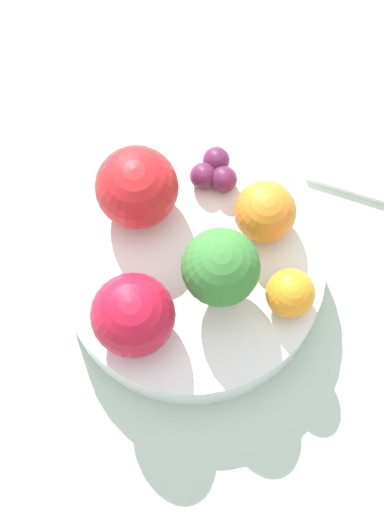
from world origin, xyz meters
The scene contains 9 objects.
ground_plane centered at (0.00, 0.00, 0.00)m, with size 6.00×6.00×0.00m, color gray.
table_surface centered at (0.00, 0.00, 0.01)m, with size 1.20×1.20×0.02m.
bowl centered at (0.00, 0.00, 0.04)m, with size 0.19×0.19×0.04m.
broccoli centered at (0.03, -0.01, 0.10)m, with size 0.05×0.05×0.07m.
apple_red centered at (-0.06, 0.02, 0.09)m, with size 0.06×0.06×0.06m.
apple_green centered at (-0.01, -0.06, 0.09)m, with size 0.06×0.06×0.06m.
orange_front centered at (0.03, 0.05, 0.09)m, with size 0.04×0.04×0.04m.
orange_back centered at (0.07, 0.01, 0.08)m, with size 0.03×0.03×0.03m.
grape_cluster centered at (-0.02, 0.06, 0.07)m, with size 0.03×0.04×0.02m.
Camera 1 is at (0.10, -0.17, 0.64)m, focal length 60.00 mm.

